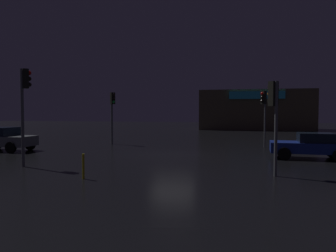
{
  "coord_description": "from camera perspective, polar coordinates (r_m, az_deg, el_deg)",
  "views": [
    {
      "loc": [
        3.88,
        -18.57,
        2.52
      ],
      "look_at": [
        -0.89,
        2.77,
        1.56
      ],
      "focal_mm": 34.6,
      "sensor_mm": 36.0,
      "label": 1
    }
  ],
  "objects": [
    {
      "name": "store_building",
      "position": [
        48.41,
        15.12,
        2.74
      ],
      "size": [
        15.46,
        7.39,
        5.57
      ],
      "color": "brown",
      "rests_on": "ground"
    },
    {
      "name": "bollard_kerb_a",
      "position": [
        12.62,
        -14.69,
        -6.91
      ],
      "size": [
        0.09,
        0.09,
        0.95
      ],
      "primitive_type": "cylinder",
      "color": "gold",
      "rests_on": "ground"
    },
    {
      "name": "ground_plane",
      "position": [
        19.14,
        0.8,
        -5.06
      ],
      "size": [
        120.0,
        120.0,
        0.0
      ],
      "primitive_type": "plane",
      "color": "black"
    },
    {
      "name": "traffic_signal_main",
      "position": [
        25.47,
        -9.78,
        3.07
      ],
      "size": [
        0.43,
        0.41,
        4.02
      ],
      "color": "#595B60",
      "rests_on": "ground"
    },
    {
      "name": "traffic_signal_opposite",
      "position": [
        13.33,
        18.12,
        3.39
      ],
      "size": [
        0.42,
        0.42,
        3.72
      ],
      "color": "#595B60",
      "rests_on": "ground"
    },
    {
      "name": "traffic_signal_cross_right",
      "position": [
        23.92,
        16.51,
        3.68
      ],
      "size": [
        0.42,
        0.42,
        4.0
      ],
      "color": "#595B60",
      "rests_on": "ground"
    },
    {
      "name": "car_far",
      "position": [
        23.49,
        -27.12,
        -1.98
      ],
      "size": [
        4.07,
        2.13,
        1.53
      ],
      "color": "slate",
      "rests_on": "ground"
    },
    {
      "name": "car_near",
      "position": [
        18.94,
        23.8,
        -3.16
      ],
      "size": [
        4.04,
        2.05,
        1.4
      ],
      "color": "navy",
      "rests_on": "ground"
    },
    {
      "name": "traffic_signal_cross_left",
      "position": [
        16.23,
        -23.95,
        4.72
      ],
      "size": [
        0.42,
        0.42,
        4.49
      ],
      "color": "#595B60",
      "rests_on": "ground"
    }
  ]
}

